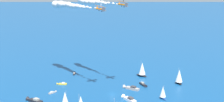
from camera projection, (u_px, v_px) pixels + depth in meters
name	position (u px, v px, depth m)	size (l,w,h in m)	color
ground_plane	(113.00, 94.00, 178.72)	(2000.00, 2000.00, 0.00)	navy
sailboat_near_centre	(163.00, 92.00, 171.06)	(4.02, 6.36, 7.92)	#23478C
motorboat_far_port	(128.00, 99.00, 169.21)	(6.92, 10.57, 3.03)	white
motorboat_far_stbd	(74.00, 73.00, 217.51)	(2.02, 5.94, 1.69)	black
motorboat_trailing	(53.00, 92.00, 180.14)	(4.77, 4.47, 1.51)	#9E9993
motorboat_ahead	(143.00, 85.00, 193.04)	(3.61, 7.93, 2.23)	black
sailboat_mid_cluster	(65.00, 98.00, 162.76)	(5.98, 4.75, 7.75)	#33704C
motorboat_outer_ring_a	(130.00, 88.00, 186.60)	(9.30, 8.88, 2.97)	#9E9993
motorboat_outer_ring_b	(61.00, 84.00, 195.13)	(6.46, 2.71, 1.82)	gold
sailboat_outer_ring_d	(142.00, 69.00, 211.12)	(7.24, 7.89, 10.81)	black
motorboat_outer_ring_e	(34.00, 100.00, 167.03)	(9.57, 8.74, 3.00)	black
sailboat_outer_ring_f	(179.00, 76.00, 195.87)	(4.76, 8.16, 10.31)	black
biplane_lead	(123.00, 4.00, 171.45)	(7.10, 7.08, 3.77)	orange
wingwalker_lead	(123.00, 0.00, 171.31)	(0.86, 0.55, 1.78)	black
smoke_trail_lead	(88.00, 1.00, 198.32)	(23.55, 38.09, 5.30)	silver
biplane_wingman	(100.00, 9.00, 166.11)	(7.10, 7.08, 3.77)	orange
wingwalker_wingman	(101.00, 5.00, 165.97)	(0.86, 0.55, 1.78)	white
smoke_trail_wingman	(64.00, 5.00, 197.73)	(27.85, 44.81, 6.10)	silver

